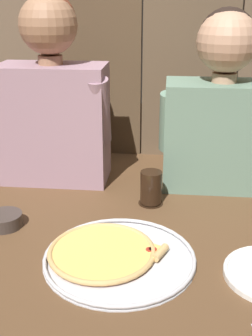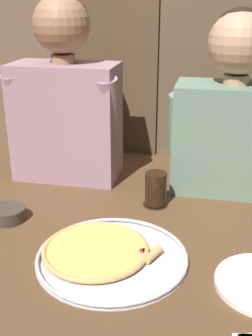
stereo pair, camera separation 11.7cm
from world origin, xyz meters
name	(u,v)px [view 1 (the left image)]	position (x,y,z in m)	size (l,w,h in m)	color
ground_plane	(123,244)	(0.00, 0.00, 0.00)	(3.20, 3.20, 0.00)	brown
pizza_tray	(112,255)	(-0.02, -0.07, 0.01)	(0.38, 0.38, 0.03)	silver
drinking_glass	(151,188)	(0.06, 0.25, 0.05)	(0.08, 0.08, 0.11)	black
dipping_bowl	(4,219)	(-0.35, 0.06, 0.02)	(0.10, 0.10, 0.04)	#3D332D
diner_left	(53,97)	(-0.28, 0.42, 0.30)	(0.40, 0.21, 0.63)	gray
diner_right	(222,107)	(0.28, 0.42, 0.28)	(0.41, 0.21, 0.59)	slate
wooden_backdrop_wall	(143,3)	(0.00, 0.71, 0.59)	(2.19, 0.03, 1.18)	brown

